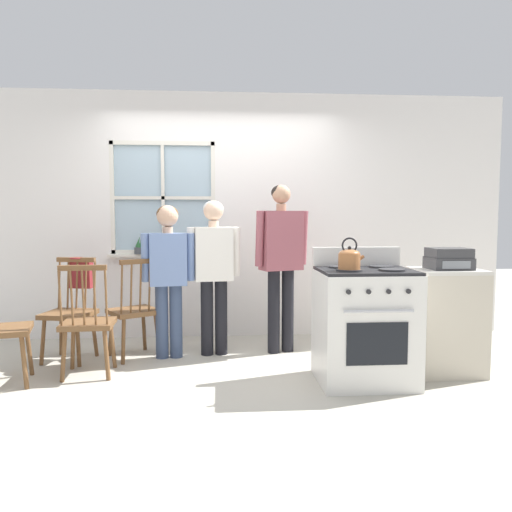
# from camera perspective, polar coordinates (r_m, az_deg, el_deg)

# --- Properties ---
(ground_plane) EXTENTS (16.00, 16.00, 0.00)m
(ground_plane) POSITION_cam_1_polar(r_m,az_deg,el_deg) (4.39, -3.80, -13.31)
(ground_plane) COLOR #B2AD9E
(wall_back) EXTENTS (6.40, 0.16, 2.70)m
(wall_back) POSITION_cam_1_polar(r_m,az_deg,el_deg) (5.58, -3.63, 4.43)
(wall_back) COLOR white
(wall_back) RESTS_ON ground_plane
(chair_by_window) EXTENTS (0.49, 0.48, 0.96)m
(chair_by_window) POSITION_cam_1_polar(r_m,az_deg,el_deg) (5.00, -20.51, -6.18)
(chair_by_window) COLOR brown
(chair_by_window) RESTS_ON ground_plane
(chair_near_wall) EXTENTS (0.44, 0.42, 0.96)m
(chair_near_wall) POSITION_cam_1_polar(r_m,az_deg,el_deg) (4.47, -18.66, -7.39)
(chair_near_wall) COLOR brown
(chair_near_wall) RESTS_ON ground_plane
(chair_center_cluster) EXTENTS (0.57, 0.56, 0.96)m
(chair_center_cluster) POSITION_cam_1_polar(r_m,az_deg,el_deg) (4.91, -13.70, -6.21)
(chair_center_cluster) COLOR brown
(chair_center_cluster) RESTS_ON ground_plane
(chair_near_stove) EXTENTS (0.49, 0.50, 0.96)m
(chair_near_stove) POSITION_cam_1_polar(r_m,az_deg,el_deg) (4.51, -27.14, -7.55)
(chair_near_stove) COLOR brown
(chair_near_stove) RESTS_ON ground_plane
(person_elderly_left) EXTENTS (0.50, 0.25, 1.45)m
(person_elderly_left) POSITION_cam_1_polar(r_m,az_deg,el_deg) (4.78, -10.00, -1.22)
(person_elderly_left) COLOR #384766
(person_elderly_left) RESTS_ON ground_plane
(person_teen_center) EXTENTS (0.52, 0.25, 1.50)m
(person_teen_center) POSITION_cam_1_polar(r_m,az_deg,el_deg) (4.83, -4.85, -0.84)
(person_teen_center) COLOR black
(person_teen_center) RESTS_ON ground_plane
(person_adult_right) EXTENTS (0.56, 0.33, 1.65)m
(person_adult_right) POSITION_cam_1_polar(r_m,az_deg,el_deg) (4.90, 2.88, 0.34)
(person_adult_right) COLOR black
(person_adult_right) RESTS_ON ground_plane
(stove) EXTENTS (0.76, 0.68, 1.08)m
(stove) POSITION_cam_1_polar(r_m,az_deg,el_deg) (4.18, 12.31, -7.64)
(stove) COLOR white
(stove) RESTS_ON ground_plane
(kettle) EXTENTS (0.21, 0.17, 0.25)m
(kettle) POSITION_cam_1_polar(r_m,az_deg,el_deg) (3.92, 10.63, -0.25)
(kettle) COLOR #A86638
(kettle) RESTS_ON stove
(potted_plant) EXTENTS (0.13, 0.13, 0.20)m
(potted_plant) POSITION_cam_1_polar(r_m,az_deg,el_deg) (5.57, -13.10, 0.89)
(potted_plant) COLOR #42474C
(potted_plant) RESTS_ON wall_back
(handbag) EXTENTS (0.23, 0.22, 0.31)m
(handbag) POSITION_cam_1_polar(r_m,az_deg,el_deg) (5.16, -19.38, -1.96)
(handbag) COLOR maroon
(handbag) RESTS_ON chair_by_window
(side_counter) EXTENTS (0.55, 0.50, 0.90)m
(side_counter) POSITION_cam_1_polar(r_m,az_deg,el_deg) (4.63, 20.86, -6.93)
(side_counter) COLOR beige
(side_counter) RESTS_ON ground_plane
(stereo) EXTENTS (0.34, 0.29, 0.18)m
(stereo) POSITION_cam_1_polar(r_m,az_deg,el_deg) (4.53, 21.16, -0.31)
(stereo) COLOR #38383A
(stereo) RESTS_ON side_counter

